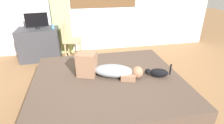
{
  "coord_description": "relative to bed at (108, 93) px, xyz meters",
  "views": [
    {
      "loc": [
        -0.43,
        -2.18,
        1.82
      ],
      "look_at": [
        0.05,
        0.2,
        0.66
      ],
      "focal_mm": 29.12,
      "sensor_mm": 36.0,
      "label": 1
    }
  ],
  "objects": [
    {
      "name": "ground_plane",
      "position": [
        0.05,
        -0.0,
        -0.25
      ],
      "size": [
        16.0,
        16.0,
        0.0
      ],
      "primitive_type": "plane",
      "color": "olive"
    },
    {
      "name": "bed",
      "position": [
        0.0,
        0.0,
        0.0
      ],
      "size": [
        2.14,
        1.89,
        0.51
      ],
      "color": "brown",
      "rests_on": "ground"
    },
    {
      "name": "person_lying",
      "position": [
        -0.01,
        0.08,
        0.37
      ],
      "size": [
        0.93,
        0.51,
        0.34
      ],
      "color": "#8C939E",
      "rests_on": "bed"
    },
    {
      "name": "cat",
      "position": [
        0.7,
        -0.1,
        0.33
      ],
      "size": [
        0.34,
        0.19,
        0.21
      ],
      "color": "black",
      "rests_on": "bed"
    },
    {
      "name": "desk",
      "position": [
        -1.25,
        2.09,
        0.12
      ],
      "size": [
        0.9,
        0.56,
        0.74
      ],
      "color": "#38383D",
      "rests_on": "ground"
    },
    {
      "name": "tv_monitor",
      "position": [
        -1.23,
        2.09,
        0.67
      ],
      "size": [
        0.48,
        0.1,
        0.35
      ],
      "color": "black",
      "rests_on": "desk"
    },
    {
      "name": "cup",
      "position": [
        -0.89,
        2.01,
        0.53
      ],
      "size": [
        0.07,
        0.07,
        0.09
      ],
      "primitive_type": "cylinder",
      "color": "teal",
      "rests_on": "desk"
    },
    {
      "name": "chair_by_desk",
      "position": [
        -0.56,
        1.96,
        0.25
      ],
      "size": [
        0.44,
        0.44,
        0.86
      ],
      "color": "tan",
      "rests_on": "ground"
    },
    {
      "name": "curtain_left",
      "position": [
        -0.71,
        2.37,
        0.9
      ],
      "size": [
        0.44,
        0.06,
        2.31
      ],
      "primitive_type": "cube",
      "color": "#ADCC75",
      "rests_on": "ground"
    }
  ]
}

